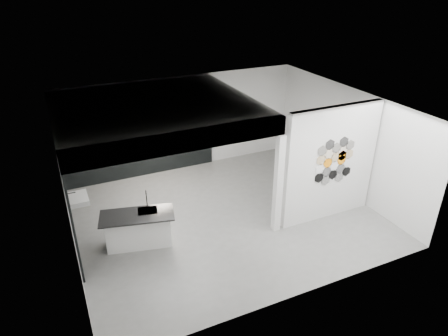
% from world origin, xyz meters
% --- Properties ---
extents(floor, '(7.00, 6.00, 0.01)m').
position_xyz_m(floor, '(0.00, 0.00, -0.01)').
color(floor, slate).
extents(partition_panel, '(2.45, 0.15, 2.80)m').
position_xyz_m(partition_panel, '(2.23, -1.00, 1.40)').
color(partition_panel, silver).
rests_on(partition_panel, floor).
extents(bay_clad_back, '(4.40, 0.04, 2.35)m').
position_xyz_m(bay_clad_back, '(-1.30, 2.97, 1.18)').
color(bay_clad_back, black).
rests_on(bay_clad_back, floor).
extents(bay_clad_left, '(0.04, 4.00, 2.35)m').
position_xyz_m(bay_clad_left, '(-3.47, 1.00, 1.18)').
color(bay_clad_left, black).
rests_on(bay_clad_left, floor).
extents(bulkhead, '(4.40, 4.00, 0.40)m').
position_xyz_m(bulkhead, '(-1.30, 1.00, 2.55)').
color(bulkhead, silver).
rests_on(bulkhead, corner_column).
extents(corner_column, '(0.16, 0.16, 2.35)m').
position_xyz_m(corner_column, '(0.82, -1.00, 1.18)').
color(corner_column, silver).
rests_on(corner_column, floor).
extents(fascia_beam, '(4.40, 0.16, 0.40)m').
position_xyz_m(fascia_beam, '(-1.30, -0.92, 2.55)').
color(fascia_beam, silver).
rests_on(fascia_beam, corner_column).
extents(wall_basin, '(0.40, 0.60, 0.12)m').
position_xyz_m(wall_basin, '(-3.24, 0.80, 0.85)').
color(wall_basin, silver).
rests_on(wall_basin, bay_clad_left).
extents(display_shelf, '(3.00, 0.15, 0.04)m').
position_xyz_m(display_shelf, '(-1.20, 2.87, 1.30)').
color(display_shelf, black).
rests_on(display_shelf, bay_clad_back).
extents(kitchen_island, '(1.66, 1.02, 1.24)m').
position_xyz_m(kitchen_island, '(-2.19, -0.26, 0.42)').
color(kitchen_island, silver).
rests_on(kitchen_island, floor).
extents(stockpot, '(0.25, 0.25, 0.16)m').
position_xyz_m(stockpot, '(-2.14, 2.87, 1.40)').
color(stockpot, black).
rests_on(stockpot, display_shelf).
extents(kettle, '(0.19, 0.19, 0.15)m').
position_xyz_m(kettle, '(-0.38, 2.87, 1.39)').
color(kettle, black).
rests_on(kettle, display_shelf).
extents(glass_bowl, '(0.15, 0.15, 0.10)m').
position_xyz_m(glass_bowl, '(0.15, 2.87, 1.37)').
color(glass_bowl, gray).
rests_on(glass_bowl, display_shelf).
extents(glass_vase, '(0.15, 0.15, 0.16)m').
position_xyz_m(glass_vase, '(0.15, 2.87, 1.40)').
color(glass_vase, gray).
rests_on(glass_vase, display_shelf).
extents(bottle_dark, '(0.07, 0.07, 0.18)m').
position_xyz_m(bottle_dark, '(-1.73, 2.87, 1.41)').
color(bottle_dark, black).
rests_on(bottle_dark, display_shelf).
extents(utensil_cup, '(0.09, 0.09, 0.11)m').
position_xyz_m(utensil_cup, '(-2.09, 2.87, 1.37)').
color(utensil_cup, black).
rests_on(utensil_cup, display_shelf).
extents(hex_tile_cluster, '(1.04, 0.02, 1.16)m').
position_xyz_m(hex_tile_cluster, '(2.26, -1.09, 1.50)').
color(hex_tile_cluster, black).
rests_on(hex_tile_cluster, partition_panel).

